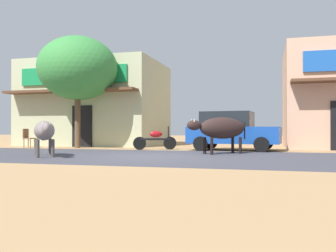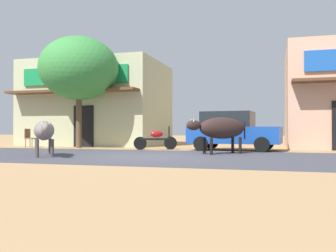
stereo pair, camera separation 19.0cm
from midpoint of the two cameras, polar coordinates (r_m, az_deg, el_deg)
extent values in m
plane|color=tan|center=(12.37, -2.39, -4.66)|extent=(80.00, 80.00, 0.00)
cube|color=#43434C|center=(12.37, -2.39, -4.65)|extent=(72.00, 6.73, 0.00)
cube|color=#B7BC94|center=(22.08, -10.34, 3.27)|extent=(7.44, 5.46, 4.69)
cube|color=#198C4C|center=(19.77, -13.96, 7.54)|extent=(5.95, 0.10, 0.90)
cube|color=brown|center=(19.33, -14.55, 5.20)|extent=(7.14, 0.90, 0.12)
cube|color=black|center=(19.34, -12.56, -0.03)|extent=(1.10, 0.06, 2.10)
cylinder|color=brown|center=(18.39, -13.24, 0.77)|extent=(0.28, 0.28, 2.60)
ellipsoid|color=#398B40|center=(18.62, -13.22, 8.60)|extent=(3.81, 3.81, 3.05)
cube|color=#1A49A6|center=(15.98, 10.53, -1.38)|extent=(3.93, 2.09, 0.70)
cube|color=#1E2328|center=(16.04, 9.52, 1.02)|extent=(2.22, 1.80, 0.64)
cylinder|color=black|center=(16.69, 15.25, -2.53)|extent=(0.61, 0.23, 0.60)
cylinder|color=black|center=(14.94, 14.56, -2.77)|extent=(0.61, 0.23, 0.60)
cylinder|color=black|center=(17.12, 7.01, -2.49)|extent=(0.61, 0.23, 0.60)
cylinder|color=black|center=(15.41, 5.42, -2.72)|extent=(0.61, 0.23, 0.60)
cylinder|color=black|center=(16.41, 0.72, -2.64)|extent=(0.55, 0.32, 0.57)
cylinder|color=black|center=(16.23, -3.96, -2.66)|extent=(0.55, 0.32, 0.57)
cylinder|color=black|center=(16.30, -1.61, -2.02)|extent=(1.26, 0.67, 0.10)
ellipsoid|color=#A51419|center=(16.30, -1.43, -1.25)|extent=(0.61, 0.46, 0.28)
cylinder|color=black|center=(16.39, 0.49, -1.07)|extent=(0.06, 0.06, 0.60)
ellipsoid|color=slate|center=(12.99, -18.09, -0.67)|extent=(1.66, 1.92, 0.64)
ellipsoid|color=slate|center=(11.79, -17.84, -0.30)|extent=(0.56, 0.62, 0.36)
cone|color=beige|center=(11.75, -17.34, 0.58)|extent=(0.06, 0.06, 0.12)
cone|color=beige|center=(11.74, -18.31, 0.58)|extent=(0.06, 0.06, 0.12)
cylinder|color=#484141|center=(12.40, -16.93, -3.29)|extent=(0.11, 0.11, 0.58)
cylinder|color=#484141|center=(12.38, -19.02, -3.29)|extent=(0.11, 0.11, 0.58)
cylinder|color=#484141|center=(13.64, -17.26, -3.03)|extent=(0.11, 0.11, 0.58)
cylinder|color=#484141|center=(13.62, -19.16, -3.03)|extent=(0.11, 0.11, 0.58)
cylinder|color=#484141|center=(13.99, -18.27, -1.06)|extent=(0.05, 0.05, 0.51)
ellipsoid|color=#31211F|center=(13.65, 8.74, -0.31)|extent=(1.86, 1.79, 0.78)
ellipsoid|color=#31211F|center=(12.98, 4.37, 0.13)|extent=(0.60, 0.59, 0.36)
cone|color=beige|center=(12.87, 4.40, 0.94)|extent=(0.06, 0.06, 0.12)
cone|color=beige|center=(13.04, 3.95, 0.92)|extent=(0.06, 0.06, 0.12)
cylinder|color=black|center=(13.12, 7.08, -3.09)|extent=(0.11, 0.11, 0.61)
cylinder|color=black|center=(13.50, 6.01, -3.01)|extent=(0.11, 0.11, 0.61)
cylinder|color=black|center=(13.86, 11.40, -2.94)|extent=(0.11, 0.11, 0.61)
cylinder|color=black|center=(14.22, 10.27, -2.88)|extent=(0.11, 0.11, 0.61)
cylinder|color=black|center=(14.26, 12.06, -0.71)|extent=(0.05, 0.05, 0.63)
cube|color=brown|center=(19.37, -20.02, -1.79)|extent=(0.46, 0.46, 0.05)
cube|color=brown|center=(19.48, -20.51, -1.05)|extent=(0.06, 0.44, 0.44)
cylinder|color=brown|center=(19.42, -19.30, -2.48)|extent=(0.04, 0.04, 0.43)
cylinder|color=brown|center=(19.13, -19.88, -2.51)|extent=(0.04, 0.04, 0.43)
cylinder|color=brown|center=(19.62, -20.16, -2.46)|extent=(0.04, 0.04, 0.43)
cylinder|color=brown|center=(19.33, -20.75, -2.49)|extent=(0.04, 0.04, 0.43)
camera|label=1|loc=(0.10, -89.62, 0.00)|focal=39.72mm
camera|label=2|loc=(0.10, 90.38, 0.00)|focal=39.72mm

